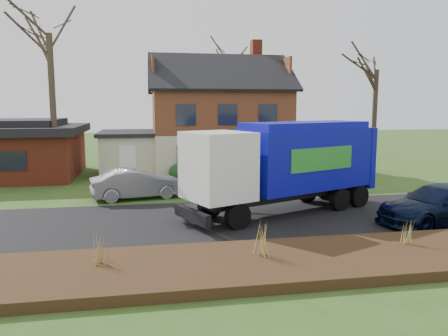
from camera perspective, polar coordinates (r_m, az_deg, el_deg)
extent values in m
plane|color=#314D19|center=(17.57, 0.21, -6.89)|extent=(120.00, 120.00, 0.00)
cube|color=black|center=(17.56, 0.21, -6.86)|extent=(80.00, 7.00, 0.02)
cube|color=#312110|center=(12.59, 4.67, -12.38)|extent=(80.00, 3.50, 0.30)
cube|color=beige|center=(31.27, -0.81, 2.26)|extent=(9.00, 7.50, 2.70)
cube|color=#552A18|center=(31.11, -0.82, 7.30)|extent=(9.00, 7.50, 2.80)
cube|color=#953720|center=(32.93, 4.20, 14.93)|extent=(0.70, 0.90, 1.60)
cube|color=beige|center=(30.38, -12.28, 1.80)|extent=(3.50, 5.50, 2.60)
cube|color=black|center=(30.26, -12.36, 4.48)|extent=(3.90, 5.90, 0.24)
cube|color=#953720|center=(31.16, -26.80, 1.45)|extent=(9.00, 7.50, 2.80)
cube|color=black|center=(31.04, -26.99, 4.48)|extent=(9.80, 8.20, 0.50)
cube|color=black|center=(31.02, -27.05, 5.31)|extent=(7.00, 6.00, 0.40)
cylinder|color=black|center=(16.26, 1.81, -6.33)|extent=(1.04, 0.69, 0.99)
cylinder|color=black|center=(17.89, -1.88, -4.98)|extent=(1.04, 0.69, 0.99)
cylinder|color=black|center=(19.80, 14.86, -3.97)|extent=(1.04, 0.69, 0.99)
cylinder|color=black|center=(21.16, 10.83, -3.07)|extent=(1.04, 0.69, 0.99)
cylinder|color=black|center=(20.72, 17.16, -3.53)|extent=(1.04, 0.69, 0.99)
cylinder|color=black|center=(22.02, 13.16, -2.70)|extent=(1.04, 0.69, 0.99)
cube|color=black|center=(18.98, 8.38, -3.33)|extent=(8.00, 4.25, 0.33)
cube|color=white|center=(16.60, -0.82, 0.29)|extent=(2.95, 3.05, 2.58)
cube|color=black|center=(16.05, -3.99, 0.52)|extent=(0.89, 1.96, 0.86)
cube|color=black|center=(16.37, -4.21, -6.14)|extent=(1.15, 2.29, 0.43)
cube|color=#0D109C|center=(19.35, 10.48, 1.28)|extent=(6.46, 4.54, 2.58)
cube|color=#0D109C|center=(19.23, 10.59, 5.51)|extent=(6.09, 4.16, 0.29)
cube|color=#0D109C|center=(21.60, 16.45, 1.53)|extent=(1.25, 2.37, 2.77)
cube|color=#2E8D2E|center=(18.38, 12.76, 1.16)|extent=(3.18, 1.37, 0.95)
cube|color=#2E8D2E|center=(20.13, 7.82, 1.87)|extent=(3.18, 1.37, 0.95)
imported|color=#929398|center=(21.96, -11.23, -2.02)|extent=(4.72, 2.40, 1.48)
imported|color=black|center=(19.01, 26.24, -4.27)|extent=(5.46, 3.08, 1.49)
cylinder|color=#423527|center=(27.49, -21.43, 7.10)|extent=(0.36, 0.36, 8.65)
cylinder|color=#382F22|center=(29.71, 19.01, 5.48)|extent=(0.31, 0.31, 6.81)
cylinder|color=#46352A|center=(38.97, 0.88, 7.56)|extent=(0.32, 0.32, 8.32)
cone|color=#9C7F45|center=(12.41, -15.89, -10.00)|extent=(0.04, 0.04, 0.92)
cone|color=#9C7F45|center=(12.43, -16.60, -10.01)|extent=(0.04, 0.04, 0.92)
cone|color=#9C7F45|center=(12.40, -15.18, -9.99)|extent=(0.04, 0.04, 0.92)
cone|color=#9C7F45|center=(12.53, -15.84, -9.83)|extent=(0.04, 0.04, 0.92)
cone|color=#9C7F45|center=(12.30, -15.95, -10.18)|extent=(0.04, 0.04, 0.92)
cone|color=tan|center=(12.58, 4.78, -9.27)|extent=(0.04, 0.04, 1.00)
cone|color=tan|center=(12.54, 4.08, -9.32)|extent=(0.04, 0.04, 1.00)
cone|color=tan|center=(12.62, 5.48, -9.22)|extent=(0.04, 0.04, 1.00)
cone|color=tan|center=(12.70, 4.63, -9.10)|extent=(0.04, 0.04, 1.00)
cone|color=tan|center=(12.47, 4.93, -9.44)|extent=(0.04, 0.04, 1.00)
cone|color=tan|center=(14.74, 23.02, -7.76)|extent=(0.04, 0.04, 0.76)
cone|color=tan|center=(14.67, 22.58, -7.81)|extent=(0.04, 0.04, 0.76)
cone|color=tan|center=(14.82, 23.46, -7.71)|extent=(0.04, 0.04, 0.76)
cone|color=tan|center=(14.83, 22.80, -7.66)|extent=(0.04, 0.04, 0.76)
cone|color=tan|center=(14.66, 23.25, -7.87)|extent=(0.04, 0.04, 0.76)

